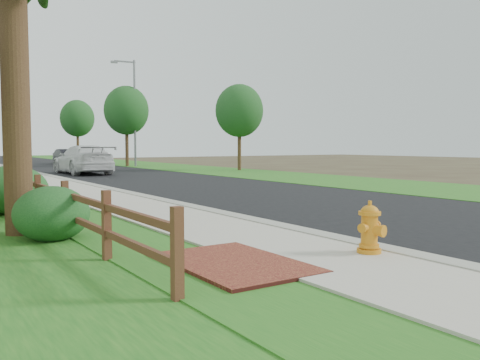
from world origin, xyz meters
TOP-DOWN VIEW (x-y plane):
  - ground at (0.00, 0.00)m, footprint 120.00×120.00m
  - road at (4.60, 35.00)m, footprint 8.00×90.00m
  - curb at (0.40, 35.00)m, footprint 0.40×90.00m
  - wet_gutter at (0.75, 35.00)m, footprint 0.50×90.00m
  - verge_far at (11.50, 35.00)m, footprint 6.00×90.00m
  - brick_patch at (-2.20, -1.00)m, footprint 1.60×2.40m
  - ranch_fence at (-3.60, 6.40)m, footprint 0.12×16.92m
  - fire_hydrant at (-0.10, -1.63)m, footprint 0.54×0.44m
  - white_suv at (2.80, 23.74)m, footprint 2.49×5.96m
  - dark_car_mid at (7.20, 37.92)m, footprint 3.46×5.39m
  - dark_car_far at (6.13, 40.30)m, footprint 1.67×4.21m
  - streetlight at (9.22, 31.95)m, footprint 1.97×0.30m
  - shrub_a at (-3.90, 2.59)m, footprint 1.60×1.60m
  - shrub_b at (-3.90, 6.85)m, footprint 2.28×2.28m
  - tree_near_right at (13.00, 22.09)m, footprint 3.28×3.28m
  - tree_mid_right at (9.00, 32.79)m, footprint 3.62×3.62m
  - tree_far_right at (9.00, 47.05)m, footprint 3.51×3.51m

SIDE VIEW (x-z plane):
  - ground at x=0.00m, z-range 0.00..0.00m
  - road at x=4.60m, z-range 0.00..0.02m
  - verge_far at x=11.50m, z-range 0.00..0.04m
  - wet_gutter at x=0.75m, z-range 0.02..0.02m
  - brick_patch at x=-2.20m, z-range 0.00..0.11m
  - curb at x=0.40m, z-range 0.00..0.12m
  - fire_hydrant at x=-0.10m, z-range 0.07..0.88m
  - shrub_a at x=-3.90m, z-range 0.00..1.03m
  - ranch_fence at x=-3.60m, z-range 0.07..1.17m
  - shrub_b at x=-3.90m, z-range 0.00..1.26m
  - dark_car_far at x=6.13m, z-range 0.02..1.38m
  - dark_car_mid at x=7.20m, z-range 0.02..1.73m
  - white_suv at x=2.80m, z-range 0.02..1.74m
  - tree_near_right at x=13.00m, z-range 1.13..7.04m
  - tree_far_right at x=9.00m, z-range 1.29..7.76m
  - tree_mid_right at x=9.00m, z-range 1.28..7.83m
  - streetlight at x=9.22m, z-range 0.57..9.10m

